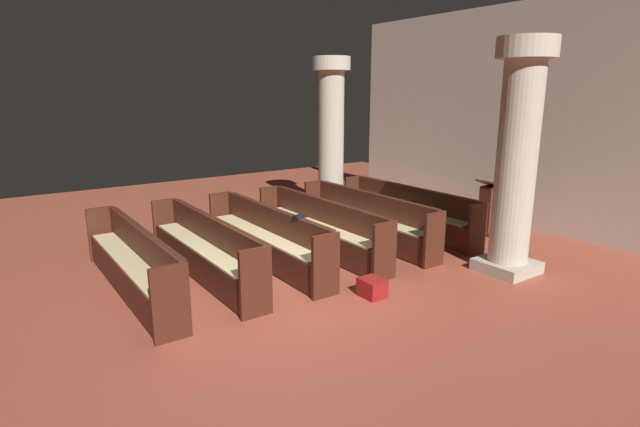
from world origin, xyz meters
TOP-DOWN VIEW (x-y plane):
  - ground_plane at (0.00, 0.00)m, footprint 19.20×19.20m
  - back_wall at (0.00, 6.08)m, footprint 10.00×0.16m
  - pew_row_0 at (-1.14, 3.72)m, footprint 3.48×0.46m
  - pew_row_1 at (-1.14, 2.65)m, footprint 3.48×0.46m
  - pew_row_2 at (-1.14, 1.58)m, footprint 3.48×0.47m
  - pew_row_3 at (-1.14, 0.50)m, footprint 3.48×0.46m
  - pew_row_4 at (-1.14, -0.57)m, footprint 3.48×0.46m
  - pew_row_5 at (-1.14, -1.64)m, footprint 3.48×0.47m
  - pillar_aisle_side at (1.38, 3.42)m, footprint 0.86×0.86m
  - pillar_far_side at (-3.62, 3.64)m, footprint 0.86×0.86m
  - lectern at (-0.17, 5.00)m, footprint 0.48×0.45m
  - hymn_book at (-0.40, 0.70)m, footprint 0.13×0.19m
  - kneeler_box_red at (0.92, 1.03)m, footprint 0.35×0.29m

SIDE VIEW (x-z plane):
  - ground_plane at x=0.00m, z-range 0.00..0.00m
  - kneeler_box_red at x=0.92m, z-range 0.00..0.25m
  - lectern at x=-0.17m, z-range -0.09..0.99m
  - pew_row_0 at x=-1.14m, z-range 0.03..0.94m
  - pew_row_1 at x=-1.14m, z-range 0.03..0.94m
  - pew_row_2 at x=-1.14m, z-range 0.03..0.94m
  - pew_row_3 at x=-1.14m, z-range 0.03..0.94m
  - pew_row_4 at x=-1.14m, z-range 0.03..0.94m
  - pew_row_5 at x=-1.14m, z-range 0.03..0.94m
  - hymn_book at x=-0.40m, z-range 0.90..0.94m
  - pillar_aisle_side at x=1.38m, z-range 0.07..3.60m
  - pillar_far_side at x=-3.62m, z-range 0.07..3.60m
  - back_wall at x=0.00m, z-range 0.00..4.50m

